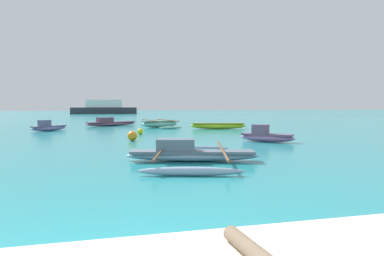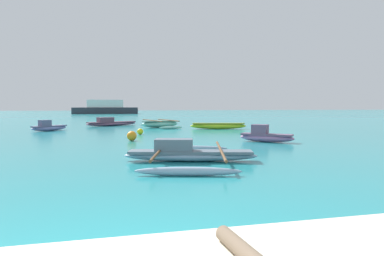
{
  "view_description": "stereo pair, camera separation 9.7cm",
  "coord_description": "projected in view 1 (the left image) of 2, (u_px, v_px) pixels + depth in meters",
  "views": [
    {
      "loc": [
        -0.06,
        -2.68,
        1.53
      ],
      "look_at": [
        4.73,
        16.65,
        0.25
      ],
      "focal_mm": 32.0,
      "sensor_mm": 36.0,
      "label": 1
    },
    {
      "loc": [
        0.03,
        -2.7,
        1.53
      ],
      "look_at": [
        4.73,
        16.65,
        0.25
      ],
      "focal_mm": 32.0,
      "sensor_mm": 36.0,
      "label": 2
    }
  ],
  "objects": [
    {
      "name": "moored_boat_3",
      "position": [
        190.0,
        154.0,
        9.51
      ],
      "size": [
        3.76,
        4.71,
        0.62
      ],
      "rotation": [
        0.0,
        0.0,
        -0.26
      ],
      "color": "#8DA8C2",
      "rests_on": "ground_plane"
    },
    {
      "name": "moored_boat_0",
      "position": [
        218.0,
        126.0,
        22.8
      ],
      "size": [
        3.76,
        1.45,
        0.4
      ],
      "rotation": [
        0.0,
        0.0,
        -0.24
      ],
      "color": "#CEE02A",
      "rests_on": "ground_plane"
    },
    {
      "name": "moored_boat_1",
      "position": [
        160.0,
        124.0,
        24.49
      ],
      "size": [
        2.84,
        4.35,
        0.55
      ],
      "rotation": [
        0.0,
        0.0,
        0.23
      ],
      "color": "#8CD6C2",
      "rests_on": "ground_plane"
    },
    {
      "name": "moored_boat_4",
      "position": [
        266.0,
        136.0,
        14.61
      ],
      "size": [
        2.12,
        1.96,
        0.74
      ],
      "rotation": [
        0.0,
        0.0,
        -0.73
      ],
      "color": "#AE75A9",
      "rests_on": "ground_plane"
    },
    {
      "name": "moored_boat_5",
      "position": [
        48.0,
        127.0,
        21.11
      ],
      "size": [
        2.1,
        1.95,
        0.68
      ],
      "rotation": [
        0.0,
        0.0,
        0.73
      ],
      "color": "#8E87C5",
      "rests_on": "ground_plane"
    },
    {
      "name": "moored_boat_2",
      "position": [
        110.0,
        123.0,
        26.44
      ],
      "size": [
        4.08,
        2.49,
        0.67
      ],
      "rotation": [
        0.0,
        0.0,
        0.45
      ],
      "color": "#97597B",
      "rests_on": "ground_plane"
    },
    {
      "name": "mooring_buoy_1",
      "position": [
        140.0,
        132.0,
        18.32
      ],
      "size": [
        0.33,
        0.33,
        0.33
      ],
      "color": "yellow",
      "rests_on": "ground_plane"
    },
    {
      "name": "distant_ferry",
      "position": [
        104.0,
        108.0,
        67.4
      ],
      "size": [
        12.51,
        2.75,
        2.75
      ],
      "color": "#2D333D",
      "rests_on": "ground_plane"
    },
    {
      "name": "mooring_buoy_0",
      "position": [
        132.0,
        136.0,
        15.06
      ],
      "size": [
        0.43,
        0.43,
        0.43
      ],
      "color": "orange",
      "rests_on": "ground_plane"
    }
  ]
}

